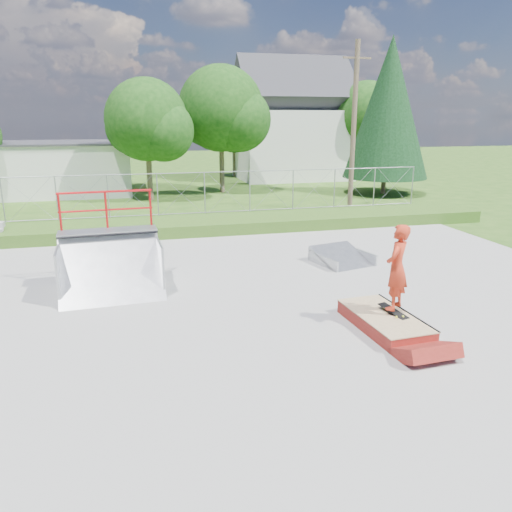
{
  "coord_description": "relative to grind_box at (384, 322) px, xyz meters",
  "views": [
    {
      "loc": [
        -3.1,
        -10.8,
        4.57
      ],
      "look_at": [
        -0.06,
        1.23,
        1.1
      ],
      "focal_mm": 35.0,
      "sensor_mm": 36.0,
      "label": 1
    }
  ],
  "objects": [
    {
      "name": "utility_pole",
      "position": [
        5.32,
        13.54,
        3.82
      ],
      "size": [
        0.24,
        0.24,
        8.0
      ],
      "primitive_type": "cylinder",
      "color": "brown",
      "rests_on": "ground"
    },
    {
      "name": "skater",
      "position": [
        0.22,
        0.02,
        1.17
      ],
      "size": [
        0.82,
        0.8,
        1.9
      ],
      "primitive_type": "imported",
      "rotation": [
        0.0,
        0.0,
        3.88
      ],
      "color": "red",
      "rests_on": "grind_box"
    },
    {
      "name": "tree_center",
      "position": [
        0.6,
        21.35,
        4.67
      ],
      "size": [
        5.44,
        5.12,
        7.6
      ],
      "color": "brown",
      "rests_on": "ground"
    },
    {
      "name": "skateboard",
      "position": [
        0.22,
        0.02,
        0.22
      ],
      "size": [
        0.42,
        0.82,
        0.13
      ],
      "primitive_type": "cube",
      "rotation": [
        0.14,
        0.0,
        0.27
      ],
      "color": "black",
      "rests_on": "grind_box"
    },
    {
      "name": "gable_house",
      "position": [
        6.82,
        27.54,
        3.66
      ],
      "size": [
        8.4,
        6.08,
        8.94
      ],
      "color": "silver",
      "rests_on": "ground"
    },
    {
      "name": "flat_bank_ramp",
      "position": [
        1.17,
        4.97,
        0.06
      ],
      "size": [
        1.89,
        1.97,
        0.47
      ],
      "primitive_type": null,
      "rotation": [
        0.0,
        0.0,
        0.23
      ],
      "color": "#96989E",
      "rests_on": "concrete_pad"
    },
    {
      "name": "quarter_pipe",
      "position": [
        -5.91,
        3.89,
        1.13
      ],
      "size": [
        2.72,
        2.34,
        2.61
      ],
      "primitive_type": null,
      "rotation": [
        0.0,
        0.0,
        0.05
      ],
      "color": "#96989E",
      "rests_on": "concrete_pad"
    },
    {
      "name": "conifer_tree",
      "position": [
        9.82,
        18.54,
        4.87
      ],
      "size": [
        5.04,
        5.04,
        9.1
      ],
      "color": "brown",
      "rests_on": "ground"
    },
    {
      "name": "chain_link_fence",
      "position": [
        -2.18,
        12.04,
        1.22
      ],
      "size": [
        20.0,
        0.06,
        1.8
      ],
      "primitive_type": null,
      "color": "gray",
      "rests_on": "grass_berm"
    },
    {
      "name": "tree_right_far",
      "position": [
        12.09,
        25.36,
        4.37
      ],
      "size": [
        5.1,
        4.8,
        7.12
      ],
      "color": "brown",
      "rests_on": "ground"
    },
    {
      "name": "concrete_pad",
      "position": [
        -2.18,
        1.54,
        -0.16
      ],
      "size": [
        20.0,
        16.0,
        0.04
      ],
      "primitive_type": "cube",
      "color": "#989895",
      "rests_on": "ground"
    },
    {
      "name": "grass_berm",
      "position": [
        -2.18,
        11.04,
        0.07
      ],
      "size": [
        24.0,
        3.0,
        0.5
      ],
      "primitive_type": "cube",
      "color": "#294F16",
      "rests_on": "ground"
    },
    {
      "name": "ground",
      "position": [
        -2.18,
        1.54,
        -0.18
      ],
      "size": [
        120.0,
        120.0,
        0.0
      ],
      "primitive_type": "plane",
      "color": "#294F16",
      "rests_on": "ground"
    },
    {
      "name": "tree_back_mid",
      "position": [
        3.03,
        29.4,
        3.46
      ],
      "size": [
        4.08,
        3.84,
        5.7
      ],
      "color": "brown",
      "rests_on": "ground"
    },
    {
      "name": "utility_building_flat",
      "position": [
        -10.18,
        23.54,
        1.32
      ],
      "size": [
        10.0,
        6.0,
        3.0
      ],
      "primitive_type": "cube",
      "color": "silver",
      "rests_on": "ground"
    },
    {
      "name": "grind_box",
      "position": [
        0.0,
        0.0,
        0.0
      ],
      "size": [
        1.27,
        2.42,
        0.35
      ],
      "rotation": [
        0.0,
        0.0,
        0.06
      ],
      "color": "maroon",
      "rests_on": "concrete_pad"
    },
    {
      "name": "tree_left_near",
      "position": [
        -3.93,
        19.38,
        4.06
      ],
      "size": [
        4.76,
        4.48,
        6.65
      ],
      "color": "brown",
      "rests_on": "ground"
    }
  ]
}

